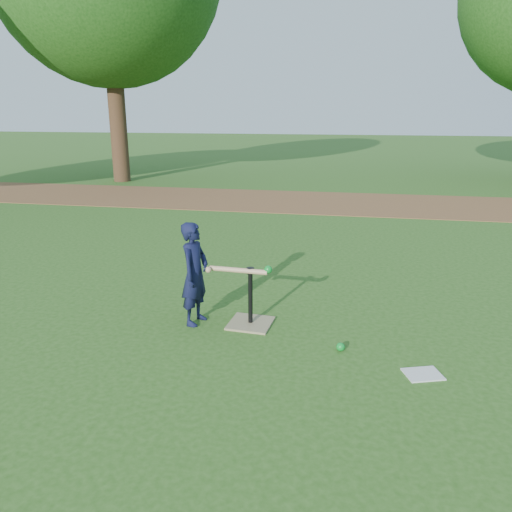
# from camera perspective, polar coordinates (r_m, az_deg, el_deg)

# --- Properties ---
(ground) EXTENTS (80.00, 80.00, 0.00)m
(ground) POSITION_cam_1_polar(r_m,az_deg,el_deg) (4.91, -1.59, -9.42)
(ground) COLOR #285116
(ground) RESTS_ON ground
(dirt_strip) EXTENTS (24.00, 3.00, 0.01)m
(dirt_strip) POSITION_cam_1_polar(r_m,az_deg,el_deg) (12.04, 6.22, 6.18)
(dirt_strip) COLOR brown
(dirt_strip) RESTS_ON ground
(child) EXTENTS (0.32, 0.43, 1.07)m
(child) POSITION_cam_1_polar(r_m,az_deg,el_deg) (5.10, -7.01, -2.02)
(child) COLOR black
(child) RESTS_ON ground
(wiffle_ball_ground) EXTENTS (0.08, 0.08, 0.08)m
(wiffle_ball_ground) POSITION_cam_1_polar(r_m,az_deg,el_deg) (4.72, 9.64, -10.20)
(wiffle_ball_ground) COLOR #0C8627
(wiffle_ball_ground) RESTS_ON ground
(clipboard) EXTENTS (0.36, 0.32, 0.01)m
(clipboard) POSITION_cam_1_polar(r_m,az_deg,el_deg) (4.52, 18.53, -12.68)
(clipboard) COLOR silver
(clipboard) RESTS_ON ground
(batting_tee) EXTENTS (0.46, 0.46, 0.61)m
(batting_tee) POSITION_cam_1_polar(r_m,az_deg,el_deg) (5.17, -0.64, -6.68)
(batting_tee) COLOR #94845E
(batting_tee) RESTS_ON ground
(swing_action) EXTENTS (0.68, 0.12, 0.10)m
(swing_action) POSITION_cam_1_polar(r_m,az_deg,el_deg) (4.99, -1.70, -1.62)
(swing_action) COLOR tan
(swing_action) RESTS_ON ground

